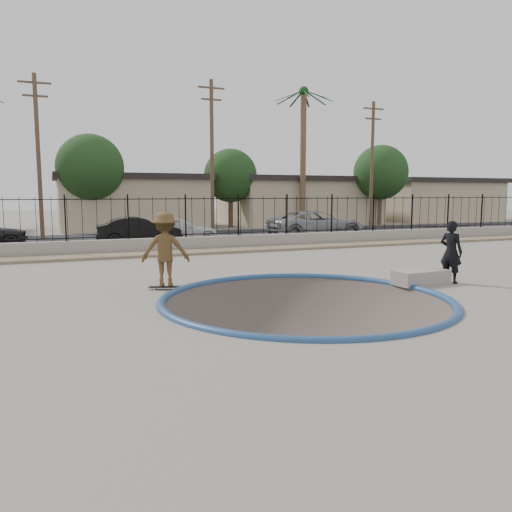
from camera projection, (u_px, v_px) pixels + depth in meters
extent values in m
cube|color=slate|center=(178.00, 269.00, 24.02)|extent=(120.00, 120.00, 2.20)
torus|color=navy|center=(305.00, 300.00, 11.96)|extent=(7.04, 7.04, 0.20)
cube|color=#8D7D5C|center=(193.00, 252.00, 21.31)|extent=(42.00, 1.60, 0.11)
cube|color=gray|center=(186.00, 244.00, 22.29)|extent=(42.00, 0.45, 0.60)
cube|color=black|center=(186.00, 234.00, 22.23)|extent=(40.00, 0.04, 0.03)
cube|color=black|center=(185.00, 199.00, 22.04)|extent=(40.00, 0.04, 0.04)
cube|color=black|center=(156.00, 238.00, 28.46)|extent=(90.00, 8.00, 0.04)
cube|color=tan|center=(130.00, 204.00, 36.96)|extent=(10.00, 8.00, 3.50)
cube|color=black|center=(130.00, 177.00, 36.71)|extent=(10.60, 8.60, 0.40)
cube|color=tan|center=(299.00, 203.00, 42.26)|extent=(12.00, 8.00, 3.50)
cube|color=black|center=(299.00, 179.00, 42.02)|extent=(12.60, 8.60, 0.40)
cube|color=tan|center=(429.00, 202.00, 47.57)|extent=(11.00, 8.00, 3.50)
cube|color=black|center=(430.00, 181.00, 47.33)|extent=(11.60, 8.60, 0.40)
cylinder|color=brown|center=(303.00, 160.00, 36.97)|extent=(0.44, 0.44, 10.00)
sphere|color=#143C17|center=(304.00, 91.00, 36.36)|extent=(0.70, 0.70, 0.70)
cylinder|color=#473323|center=(38.00, 158.00, 27.46)|extent=(0.24, 0.24, 9.00)
cube|color=#473323|center=(34.00, 82.00, 26.96)|extent=(1.70, 0.10, 0.10)
cube|color=#473323|center=(35.00, 96.00, 27.05)|extent=(1.30, 0.10, 0.10)
cylinder|color=#473323|center=(212.00, 158.00, 31.22)|extent=(0.24, 0.24, 9.50)
cube|color=#473323|center=(211.00, 88.00, 30.69)|extent=(1.70, 0.10, 0.10)
cube|color=#473323|center=(211.00, 99.00, 30.78)|extent=(1.30, 0.10, 0.10)
cylinder|color=#473323|center=(372.00, 166.00, 35.80)|extent=(0.24, 0.24, 9.00)
cube|color=#473323|center=(373.00, 109.00, 35.30)|extent=(1.70, 0.10, 0.10)
cube|color=#473323|center=(373.00, 119.00, 35.39)|extent=(1.30, 0.10, 0.10)
cylinder|color=#473323|center=(92.00, 209.00, 32.64)|extent=(0.34, 0.34, 3.00)
sphere|color=#143311|center=(90.00, 168.00, 32.31)|extent=(4.32, 4.32, 4.32)
cylinder|color=#473323|center=(231.00, 209.00, 37.37)|extent=(0.34, 0.34, 2.75)
sphere|color=#143311|center=(231.00, 176.00, 37.06)|extent=(3.96, 3.96, 3.96)
cylinder|color=#473323|center=(380.00, 206.00, 40.06)|extent=(0.34, 0.34, 3.00)
sphere|color=#143311|center=(381.00, 172.00, 39.73)|extent=(4.32, 4.32, 4.32)
imported|color=brown|center=(165.00, 253.00, 13.16)|extent=(1.42, 1.06, 1.96)
cube|color=black|center=(166.00, 287.00, 13.28)|extent=(0.93, 0.49, 0.02)
cylinder|color=silver|center=(154.00, 289.00, 13.17)|extent=(0.07, 0.05, 0.06)
cylinder|color=silver|center=(155.00, 288.00, 13.34)|extent=(0.07, 0.05, 0.06)
cylinder|color=silver|center=(177.00, 289.00, 13.22)|extent=(0.07, 0.05, 0.06)
cylinder|color=silver|center=(178.00, 287.00, 13.39)|extent=(0.07, 0.05, 0.06)
imported|color=black|center=(451.00, 252.00, 14.17)|extent=(0.62, 0.75, 1.78)
cube|color=gray|center=(421.00, 277.00, 14.02)|extent=(1.64, 0.79, 0.40)
imported|color=black|center=(139.00, 231.00, 24.54)|extent=(4.17, 1.63, 1.35)
imported|color=silver|center=(178.00, 231.00, 25.42)|extent=(4.31, 1.90, 1.23)
imported|color=gray|center=(316.00, 224.00, 28.24)|extent=(5.54, 2.62, 1.53)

